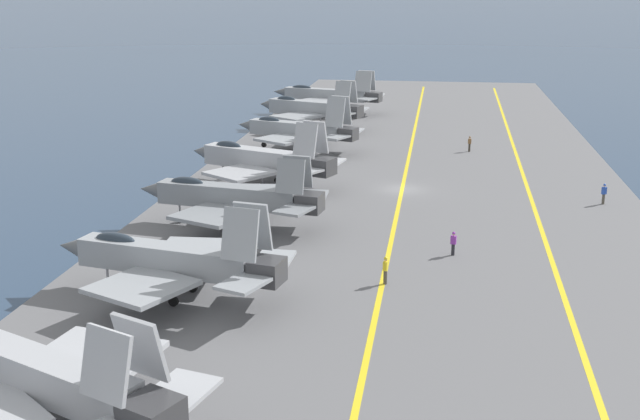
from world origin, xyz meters
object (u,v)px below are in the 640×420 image
object	(u,v)px
parked_jet_seventh	(311,108)
crew_blue_vest	(604,193)
crew_brown_vest	(470,143)
parked_jet_eighth	(328,95)
parked_jet_fourth	(232,197)
parked_jet_fifth	(262,159)
crew_yellow_vest	(385,269)
crew_purple_vest	(453,242)
parked_jet_third	(170,259)
parked_jet_second	(35,372)
parked_jet_sixth	(298,130)

from	to	relation	value
parked_jet_seventh	crew_blue_vest	bearing A→B (deg)	-136.90
crew_brown_vest	parked_jet_eighth	bearing A→B (deg)	37.36
parked_jet_fourth	parked_jet_fifth	xyz separation A→B (m)	(13.72, 0.64, 0.00)
parked_jet_fourth	crew_yellow_vest	distance (m)	16.55
crew_brown_vest	crew_purple_vest	bearing A→B (deg)	176.64
parked_jet_third	parked_jet_second	bearing A→B (deg)	176.03
crew_purple_vest	parked_jet_sixth	bearing A→B (deg)	26.48
parked_jet_sixth	crew_blue_vest	xyz separation A→B (m)	(-18.70, -30.12, -1.45)
parked_jet_sixth	crew_purple_vest	size ratio (longest dim) A/B	8.78
parked_jet_fourth	parked_jet_fifth	distance (m)	13.73
parked_jet_third	parked_jet_fifth	size ratio (longest dim) A/B	0.97
parked_jet_eighth	crew_blue_vest	size ratio (longest dim) A/B	9.38
parked_jet_third	crew_brown_vest	world-z (taller)	parked_jet_third
parked_jet_second	parked_jet_fourth	size ratio (longest dim) A/B	1.06
parked_jet_second	parked_jet_fifth	world-z (taller)	parked_jet_fifth
parked_jet_second	crew_purple_vest	world-z (taller)	parked_jet_second
parked_jet_second	parked_jet_seventh	world-z (taller)	parked_jet_seventh
parked_jet_second	parked_jet_third	xyz separation A→B (m)	(14.76, -1.02, 0.07)
parked_jet_fourth	parked_jet_eighth	xyz separation A→B (m)	(58.61, 0.65, 0.12)
parked_jet_second	parked_jet_seventh	xyz separation A→B (m)	(74.13, 0.05, 0.31)
crew_purple_vest	crew_yellow_vest	size ratio (longest dim) A/B	0.94
crew_purple_vest	crew_yellow_vest	xyz separation A→B (m)	(-6.34, 4.31, 0.07)
parked_jet_third	parked_jet_seventh	size ratio (longest dim) A/B	1.00
parked_jet_second	crew_brown_vest	xyz separation A→B (m)	(62.07, -20.17, -1.43)
parked_jet_fourth	crew_brown_vest	xyz separation A→B (m)	(32.64, -19.18, -1.54)
crew_blue_vest	crew_yellow_vest	world-z (taller)	crew_yellow_vest
parked_jet_seventh	crew_yellow_vest	size ratio (longest dim) A/B	8.25
parked_jet_fifth	parked_jet_eighth	distance (m)	44.89
parked_jet_second	crew_purple_vest	distance (m)	31.07
parked_jet_third	crew_purple_vest	size ratio (longest dim) A/B	8.83
parked_jet_fifth	crew_brown_vest	size ratio (longest dim) A/B	8.93
parked_jet_fifth	parked_jet_eighth	xyz separation A→B (m)	(44.89, 0.00, 0.12)
parked_jet_eighth	parked_jet_fifth	bearing A→B (deg)	-180.00
parked_jet_fifth	crew_brown_vest	world-z (taller)	parked_jet_fifth
parked_jet_second	parked_jet_fourth	world-z (taller)	parked_jet_second
parked_jet_third	crew_purple_vest	distance (m)	20.03
parked_jet_seventh	crew_brown_vest	bearing A→B (deg)	-120.80
crew_brown_vest	parked_jet_fifth	bearing A→B (deg)	133.67
parked_jet_second	parked_jet_fifth	distance (m)	43.15
crew_purple_vest	crew_yellow_vest	bearing A→B (deg)	145.80
parked_jet_seventh	parked_jet_eighth	size ratio (longest dim) A/B	0.89
parked_jet_seventh	crew_yellow_vest	world-z (taller)	parked_jet_seventh
crew_yellow_vest	crew_blue_vest	bearing A→B (deg)	-38.18
parked_jet_third	parked_jet_sixth	bearing A→B (deg)	0.18
crew_purple_vest	crew_blue_vest	xyz separation A→B (m)	(15.66, -13.00, 0.05)
parked_jet_seventh	crew_purple_vest	size ratio (longest dim) A/B	8.80
crew_purple_vest	crew_blue_vest	distance (m)	20.36
parked_jet_fourth	parked_jet_seventh	distance (m)	44.70
crew_blue_vest	parked_jet_eighth	bearing A→B (deg)	33.06
parked_jet_fifth	parked_jet_seventh	xyz separation A→B (m)	(30.98, 0.39, 0.19)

